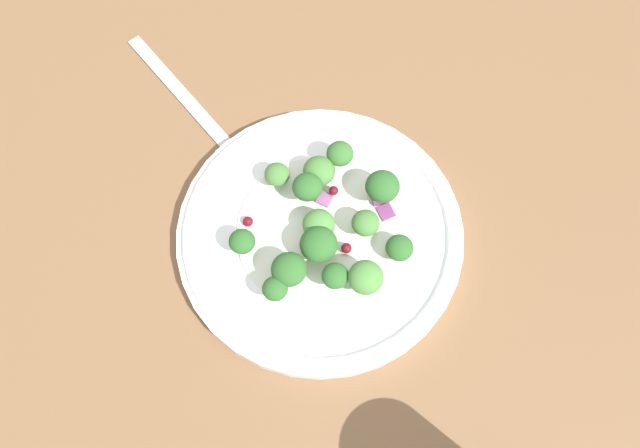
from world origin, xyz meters
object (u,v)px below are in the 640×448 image
object	(u,v)px
plate	(320,233)
broccoli_floret_1	(240,239)
broccoli_floret_0	(319,245)
fork	(196,110)
broccoli_floret_2	(275,289)

from	to	relation	value
plate	broccoli_floret_1	distance (cm)	6.73
broccoli_floret_0	fork	size ratio (longest dim) A/B	0.16
broccoli_floret_2	plate	bearing A→B (deg)	-65.36
broccoli_floret_1	fork	distance (cm)	14.81
broccoli_floret_1	plate	bearing A→B (deg)	-111.52
fork	plate	bearing A→B (deg)	-171.44
plate	broccoli_floret_0	xyz separation A→B (cm)	(-1.59, 1.18, 2.37)
broccoli_floret_0	broccoli_floret_2	bearing A→B (deg)	103.31
fork	broccoli_floret_0	bearing A→B (deg)	-175.89
broccoli_floret_0	broccoli_floret_1	distance (cm)	6.20
broccoli_floret_1	fork	xyz separation A→B (cm)	(14.14, -3.48, -2.69)
plate	fork	bearing A→B (deg)	8.56
broccoli_floret_2	broccoli_floret_1	bearing A→B (deg)	0.69
broccoli_floret_1	broccoli_floret_2	world-z (taller)	broccoli_floret_2
broccoli_floret_1	broccoli_floret_0	bearing A→B (deg)	-129.53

